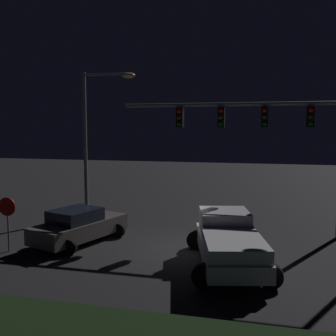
{
  "coord_description": "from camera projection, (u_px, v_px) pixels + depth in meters",
  "views": [
    {
      "loc": [
        3.51,
        -15.48,
        5.01
      ],
      "look_at": [
        -0.73,
        1.94,
        3.14
      ],
      "focal_mm": 41.6,
      "sensor_mm": 36.0,
      "label": 1
    }
  ],
  "objects": [
    {
      "name": "ground_plane",
      "position": [
        174.0,
        248.0,
        16.3
      ],
      "size": [
        80.0,
        80.0,
        0.0
      ],
      "primitive_type": "plane",
      "color": "black"
    },
    {
      "name": "pickup_truck",
      "position": [
        228.0,
        238.0,
        14.16
      ],
      "size": [
        3.69,
        5.71,
        1.8
      ],
      "rotation": [
        0.0,
        0.0,
        1.8
      ],
      "color": "#B7B7BC",
      "rests_on": "ground_plane"
    },
    {
      "name": "car_sedan",
      "position": [
        79.0,
        226.0,
        16.98
      ],
      "size": [
        3.36,
        4.75,
        1.51
      ],
      "rotation": [
        0.0,
        0.0,
        1.24
      ],
      "color": "#514C47",
      "rests_on": "ground_plane"
    },
    {
      "name": "traffic_signal_gantry",
      "position": [
        265.0,
        127.0,
        18.01
      ],
      "size": [
        10.32,
        0.56,
        6.5
      ],
      "color": "slate",
      "rests_on": "ground_plane"
    },
    {
      "name": "street_lamp_left",
      "position": [
        96.0,
        126.0,
        21.34
      ],
      "size": [
        3.03,
        0.44,
        8.02
      ],
      "color": "slate",
      "rests_on": "ground_plane"
    },
    {
      "name": "stop_sign",
      "position": [
        7.0,
        214.0,
        15.63
      ],
      "size": [
        0.76,
        0.08,
        2.23
      ],
      "color": "slate",
      "rests_on": "ground_plane"
    }
  ]
}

